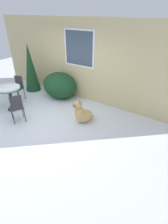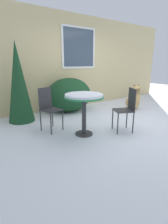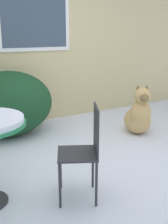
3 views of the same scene
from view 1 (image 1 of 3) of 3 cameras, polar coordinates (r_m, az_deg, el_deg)
The scene contains 8 objects.
ground_plane at distance 5.54m, azimuth -14.48°, elevation -3.25°, with size 16.00×16.00×0.00m, color white.
house_wall at distance 6.46m, azimuth -1.28°, elevation 16.48°, with size 8.00×0.10×2.81m.
shrub_left at distance 6.81m, azimuth -7.93°, elevation 8.65°, with size 1.36×1.08×0.98m.
evergreen_bush at distance 7.61m, azimuth -17.09°, elevation 13.59°, with size 0.61×0.61×1.89m.
patio_table at distance 6.25m, azimuth -23.31°, elevation 6.40°, with size 0.76×0.76×0.82m.
patio_chair_near_table at distance 6.99m, azimuth -20.75°, elevation 7.59°, with size 0.44×0.44×0.90m.
patio_chair_far_side at distance 5.52m, azimuth -21.08°, elevation 1.48°, with size 0.49×0.49×0.90m.
dog at distance 5.23m, azimuth -0.60°, elevation -0.61°, with size 0.60×0.72×0.78m.
Camera 1 is at (3.66, -2.89, 2.98)m, focal length 28.00 mm.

